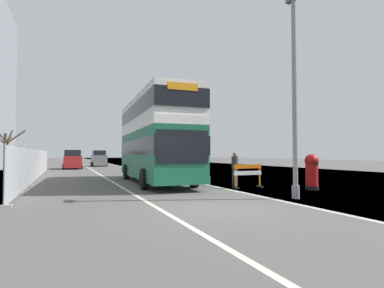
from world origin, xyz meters
TOP-DOWN VIEW (x-y plane):
  - ground at (0.61, 0.13)m, footprint 140.00×280.00m
  - double_decker_bus at (0.60, 8.90)m, footprint 3.15×10.79m
  - lamppost_foreground at (3.74, 0.57)m, footprint 0.29×0.70m
  - red_pillar_postbox at (6.43, 2.51)m, footprint 0.63×0.63m
  - roadworks_barrier at (4.10, 4.36)m, footprint 1.57×0.44m
  - construction_site_fence at (-6.01, 14.23)m, footprint 0.44×24.00m
  - car_oncoming_near at (-3.50, 28.78)m, footprint 2.07×4.28m
  - car_receding_mid at (0.09, 35.57)m, footprint 2.00×3.93m
  - bare_tree_far_verge_near at (-9.98, 28.16)m, footprint 2.87×2.29m
  - pedestrian_at_kerb at (4.00, 5.45)m, footprint 0.34×0.34m

SIDE VIEW (x-z plane):
  - ground at x=0.61m, z-range -0.10..0.00m
  - roadworks_barrier at x=4.10m, z-range 0.15..1.31m
  - pedestrian_at_kerb at x=4.00m, z-range 0.01..1.80m
  - red_pillar_postbox at x=6.43m, z-range 0.08..1.76m
  - construction_site_fence at x=-6.01m, z-range -0.04..1.98m
  - car_oncoming_near at x=-3.50m, z-range -0.06..2.09m
  - car_receding_mid at x=0.09m, z-range -0.06..2.13m
  - bare_tree_far_verge_near at x=-9.98m, z-range 0.22..4.58m
  - double_decker_bus at x=0.60m, z-range 0.16..5.10m
  - lamppost_foreground at x=3.74m, z-range -0.23..7.58m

